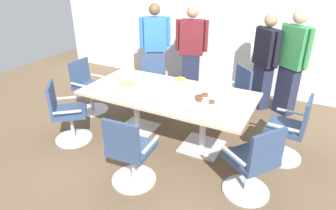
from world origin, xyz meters
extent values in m
cube|color=brown|center=(0.00, 0.00, -0.01)|extent=(10.00, 10.00, 0.01)
cube|color=white|center=(0.00, 2.40, 1.40)|extent=(8.00, 0.10, 2.80)
cube|color=#CCB793|center=(0.00, 0.00, 0.73)|extent=(2.40, 1.20, 0.04)
cube|color=silver|center=(-0.55, 0.00, 0.01)|extent=(0.56, 0.56, 0.02)
cylinder|color=silver|center=(-0.55, 0.00, 0.37)|extent=(0.09, 0.09, 0.69)
cube|color=silver|center=(0.55, 0.00, 0.01)|extent=(0.56, 0.56, 0.02)
cylinder|color=silver|center=(0.55, 0.00, 0.37)|extent=(0.09, 0.09, 0.69)
cylinder|color=silver|center=(-0.79, 0.92, 0.01)|extent=(0.74, 0.74, 0.02)
cylinder|color=silver|center=(-0.79, 0.92, 0.23)|extent=(0.05, 0.05, 0.41)
cube|color=#33476B|center=(-0.79, 0.92, 0.46)|extent=(0.63, 0.63, 0.06)
cube|color=#33476B|center=(-0.89, 1.10, 0.70)|extent=(0.40, 0.26, 0.42)
cube|color=silver|center=(-0.58, 1.05, 0.58)|extent=(0.21, 0.33, 0.02)
cube|color=silver|center=(-1.00, 0.80, 0.58)|extent=(0.21, 0.33, 0.02)
cylinder|color=silver|center=(-1.62, 0.18, 0.01)|extent=(0.55, 0.55, 0.02)
cylinder|color=silver|center=(-1.62, 0.18, 0.23)|extent=(0.05, 0.05, 0.41)
cube|color=#33476B|center=(-1.62, 0.18, 0.46)|extent=(0.47, 0.47, 0.06)
cube|color=#33476B|center=(-1.83, 0.19, 0.70)|extent=(0.05, 0.44, 0.42)
cube|color=silver|center=(-1.62, 0.43, 0.58)|extent=(0.37, 0.04, 0.02)
cube|color=silver|center=(-1.63, -0.06, 0.58)|extent=(0.37, 0.04, 0.02)
cylinder|color=silver|center=(-1.24, -0.69, 0.01)|extent=(0.76, 0.76, 0.02)
cylinder|color=silver|center=(-1.24, -0.69, 0.23)|extent=(0.05, 0.05, 0.41)
cube|color=#33476B|center=(-1.24, -0.69, 0.46)|extent=(0.65, 0.65, 0.06)
cube|color=#33476B|center=(-1.40, -0.83, 0.70)|extent=(0.31, 0.36, 0.42)
cube|color=silver|center=(-1.40, -0.51, 0.58)|extent=(0.30, 0.26, 0.02)
cube|color=silver|center=(-1.08, -0.88, 0.58)|extent=(0.30, 0.26, 0.02)
cylinder|color=silver|center=(0.08, -1.05, 0.01)|extent=(0.57, 0.57, 0.02)
cylinder|color=silver|center=(0.08, -1.05, 0.23)|extent=(0.05, 0.05, 0.41)
cube|color=#33476B|center=(0.08, -1.05, 0.46)|extent=(0.49, 0.49, 0.06)
cube|color=#33476B|center=(0.09, -1.26, 0.70)|extent=(0.44, 0.07, 0.42)
cube|color=silver|center=(-0.17, -1.06, 0.58)|extent=(0.05, 0.37, 0.02)
cube|color=silver|center=(0.32, -1.03, 0.58)|extent=(0.05, 0.37, 0.02)
cylinder|color=silver|center=(1.34, -0.61, 0.01)|extent=(0.75, 0.75, 0.02)
cylinder|color=silver|center=(1.34, -0.61, 0.23)|extent=(0.05, 0.05, 0.41)
cube|color=#33476B|center=(1.34, -0.61, 0.46)|extent=(0.64, 0.64, 0.06)
cube|color=#33476B|center=(1.51, -0.74, 0.70)|extent=(0.29, 0.38, 0.42)
cube|color=silver|center=(1.19, -0.81, 0.58)|extent=(0.32, 0.24, 0.02)
cube|color=silver|center=(1.48, -0.42, 0.58)|extent=(0.32, 0.24, 0.02)
cylinder|color=silver|center=(1.59, 0.28, 0.01)|extent=(0.58, 0.58, 0.02)
cylinder|color=silver|center=(1.59, 0.28, 0.23)|extent=(0.05, 0.05, 0.41)
cube|color=#33476B|center=(1.59, 0.28, 0.46)|extent=(0.49, 0.49, 0.06)
cube|color=#33476B|center=(1.80, 0.27, 0.70)|extent=(0.07, 0.44, 0.42)
cube|color=silver|center=(1.57, 0.04, 0.58)|extent=(0.37, 0.06, 0.02)
cube|color=silver|center=(1.61, 0.53, 0.58)|extent=(0.37, 0.06, 0.02)
cylinder|color=silver|center=(0.64, 0.97, 0.01)|extent=(0.76, 0.76, 0.02)
cylinder|color=silver|center=(0.64, 0.97, 0.23)|extent=(0.05, 0.05, 0.41)
cube|color=#33476B|center=(0.64, 0.97, 0.46)|extent=(0.65, 0.65, 0.06)
cube|color=#33476B|center=(0.79, 1.11, 0.70)|extent=(0.34, 0.34, 0.42)
cube|color=silver|center=(0.82, 0.79, 0.58)|extent=(0.28, 0.28, 0.02)
cube|color=silver|center=(0.47, 1.14, 0.58)|extent=(0.28, 0.28, 0.02)
cube|color=#232842|center=(-1.13, 1.61, 0.41)|extent=(0.38, 0.35, 0.82)
cube|color=blue|center=(-1.13, 1.61, 1.15)|extent=(0.49, 0.43, 0.65)
sphere|color=brown|center=(-1.13, 1.61, 1.62)|extent=(0.22, 0.22, 0.22)
cylinder|color=blue|center=(-0.91, 1.76, 1.18)|extent=(0.11, 0.11, 0.59)
cylinder|color=blue|center=(-1.35, 1.46, 1.18)|extent=(0.11, 0.11, 0.59)
cube|color=#232842|center=(-0.39, 1.71, 0.41)|extent=(0.36, 0.28, 0.82)
cube|color=maroon|center=(-0.39, 1.71, 1.14)|extent=(0.48, 0.34, 0.65)
sphere|color=tan|center=(-0.39, 1.71, 1.61)|extent=(0.22, 0.22, 0.22)
cylinder|color=maroon|center=(-0.14, 1.79, 1.18)|extent=(0.10, 0.10, 0.58)
cylinder|color=maroon|center=(-0.64, 1.64, 1.18)|extent=(0.10, 0.10, 0.58)
cube|color=#232842|center=(0.98, 1.74, 0.40)|extent=(0.37, 0.37, 0.79)
cube|color=black|center=(0.98, 1.74, 1.11)|extent=(0.47, 0.46, 0.63)
sphere|color=tan|center=(0.98, 1.74, 1.56)|extent=(0.22, 0.22, 0.22)
cylinder|color=black|center=(1.17, 1.56, 1.14)|extent=(0.11, 0.11, 0.57)
cylinder|color=black|center=(0.80, 1.93, 1.14)|extent=(0.11, 0.11, 0.57)
cube|color=#232842|center=(1.42, 1.69, 0.42)|extent=(0.38, 0.35, 0.84)
cube|color=#388C4C|center=(1.42, 1.69, 1.18)|extent=(0.49, 0.43, 0.67)
sphere|color=#DBAD89|center=(1.42, 1.69, 1.66)|extent=(0.23, 0.23, 0.23)
cylinder|color=#388C4C|center=(1.64, 1.54, 1.21)|extent=(0.11, 0.11, 0.60)
cylinder|color=#388C4C|center=(1.20, 1.84, 1.21)|extent=(0.11, 0.11, 0.60)
cylinder|color=beige|center=(-0.58, -0.15, 0.78)|extent=(0.26, 0.26, 0.07)
ellipsoid|color=tan|center=(-0.58, -0.15, 0.82)|extent=(0.23, 0.23, 0.06)
cylinder|color=white|center=(0.04, 0.34, 0.79)|extent=(0.19, 0.19, 0.08)
ellipsoid|color=yellow|center=(0.04, 0.34, 0.83)|extent=(0.17, 0.17, 0.07)
cylinder|color=white|center=(0.58, 0.01, 0.76)|extent=(0.33, 0.33, 0.01)
torus|color=white|center=(0.70, 0.00, 0.78)|extent=(0.11, 0.11, 0.03)
torus|color=white|center=(0.66, 0.10, 0.78)|extent=(0.11, 0.11, 0.03)
torus|color=pink|center=(0.60, 0.12, 0.78)|extent=(0.11, 0.11, 0.03)
torus|color=brown|center=(0.51, 0.10, 0.78)|extent=(0.11, 0.11, 0.03)
torus|color=brown|center=(0.47, 0.01, 0.78)|extent=(0.11, 0.11, 0.03)
torus|color=brown|center=(0.50, -0.07, 0.78)|extent=(0.11, 0.11, 0.03)
torus|color=pink|center=(0.60, -0.10, 0.78)|extent=(0.11, 0.11, 0.03)
torus|color=brown|center=(0.66, -0.07, 0.78)|extent=(0.11, 0.11, 0.03)
cylinder|color=white|center=(0.56, -0.39, 0.75)|extent=(0.18, 0.18, 0.01)
cylinder|color=silver|center=(0.56, -0.39, 0.76)|extent=(0.18, 0.18, 0.01)
cylinder|color=white|center=(0.56, -0.39, 0.77)|extent=(0.18, 0.18, 0.01)
cylinder|color=silver|center=(0.56, -0.39, 0.77)|extent=(0.18, 0.18, 0.01)
cylinder|color=white|center=(0.56, -0.39, 0.78)|extent=(0.18, 0.18, 0.01)
cylinder|color=silver|center=(0.56, -0.39, 0.78)|extent=(0.18, 0.18, 0.01)
cylinder|color=white|center=(0.56, -0.39, 0.79)|extent=(0.18, 0.18, 0.01)
cylinder|color=silver|center=(0.56, -0.39, 0.80)|extent=(0.18, 0.18, 0.01)
camera|label=1|loc=(1.75, -3.34, 2.38)|focal=31.07mm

